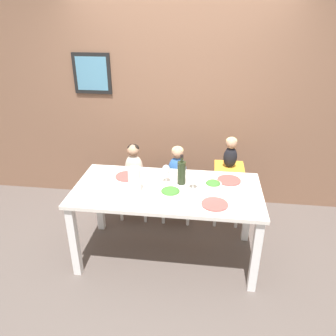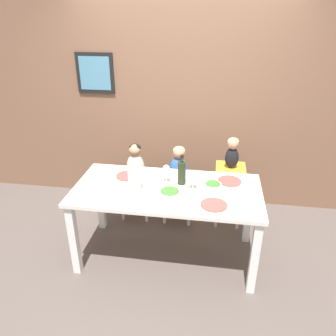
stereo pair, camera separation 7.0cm
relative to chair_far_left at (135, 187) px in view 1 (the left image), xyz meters
name	(u,v)px [view 1 (the left image)]	position (x,y,z in m)	size (l,w,h in m)	color
ground_plane	(167,254)	(0.47, -0.69, -0.38)	(14.00, 14.00, 0.00)	#564C47
wall_back	(180,96)	(0.47, 0.51, 0.97)	(10.00, 0.09, 2.70)	brown
dining_table	(167,198)	(0.47, -0.69, 0.29)	(1.73, 0.84, 0.78)	silver
chair_far_left	(135,187)	(0.00, 0.00, 0.00)	(0.38, 0.42, 0.46)	silver
chair_far_center	(177,189)	(0.50, 0.00, 0.00)	(0.38, 0.42, 0.46)	silver
chair_right_highchair	(228,180)	(1.08, 0.00, 0.17)	(0.32, 0.36, 0.71)	silver
person_child_left	(134,163)	(0.00, 0.00, 0.31)	(0.21, 0.14, 0.46)	beige
person_child_center	(177,165)	(0.50, 0.00, 0.31)	(0.21, 0.14, 0.46)	#3366B2
person_baby_right	(231,150)	(1.08, 0.00, 0.52)	(0.15, 0.13, 0.35)	black
wine_bottle	(182,172)	(0.60, -0.57, 0.51)	(0.08, 0.08, 0.30)	#232D19
paper_towel_roll	(135,180)	(0.19, -0.78, 0.51)	(0.11, 0.11, 0.24)	white
wine_glass_near	(193,176)	(0.71, -0.67, 0.53)	(0.08, 0.08, 0.19)	white
wine_glass_far	(166,170)	(0.45, -0.57, 0.53)	(0.08, 0.08, 0.19)	white
salad_bowl_large	(170,194)	(0.53, -0.86, 0.44)	(0.19, 0.19, 0.10)	silver
salad_bowl_small	(213,186)	(0.89, -0.67, 0.44)	(0.16, 0.16, 0.10)	silver
dinner_plate_front_left	(103,196)	(-0.07, -0.91, 0.40)	(0.23, 0.23, 0.01)	silver
dinner_plate_back_left	(127,176)	(0.05, -0.50, 0.40)	(0.23, 0.23, 0.01)	#D14C47
dinner_plate_back_right	(229,180)	(1.05, -0.46, 0.40)	(0.23, 0.23, 0.01)	#D14C47
dinner_plate_front_right	(215,204)	(0.91, -0.92, 0.40)	(0.23, 0.23, 0.01)	#D14C47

